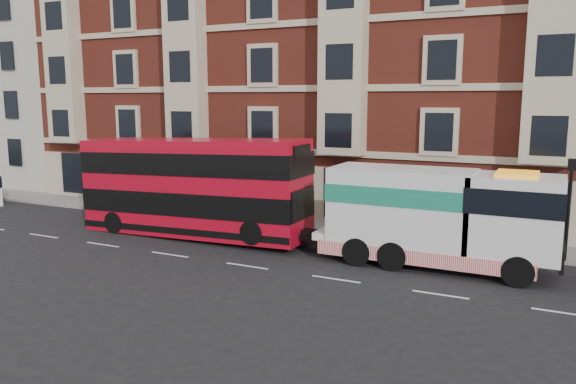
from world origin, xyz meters
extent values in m
plane|color=black|center=(0.00, 0.00, 0.00)|extent=(120.00, 120.00, 0.00)
cube|color=slate|center=(0.00, 7.50, 0.07)|extent=(90.00, 3.00, 0.15)
cube|color=maroon|center=(0.50, 15.00, 9.00)|extent=(45.00, 12.00, 18.00)
cube|color=#B8AFA1|center=(-30.00, 14.00, 8.00)|extent=(16.00, 10.00, 16.00)
cylinder|color=black|center=(-6.00, 6.20, 2.15)|extent=(0.14, 0.14, 4.00)
cube|color=black|center=(-6.00, 6.20, 4.25)|extent=(0.35, 0.15, 0.50)
cylinder|color=black|center=(12.00, 6.20, 2.15)|extent=(0.14, 0.14, 4.00)
cube|color=black|center=(12.00, 6.20, 4.25)|extent=(0.35, 0.15, 0.50)
cube|color=#B3091D|center=(-5.06, 3.35, 2.55)|extent=(12.16, 2.71, 4.78)
cube|color=black|center=(-5.06, 3.35, 1.85)|extent=(12.20, 2.77, 1.14)
cube|color=black|center=(-5.06, 3.35, 3.80)|extent=(12.20, 2.77, 1.09)
cylinder|color=black|center=(-9.19, 2.12, 0.56)|extent=(1.13, 0.35, 1.13)
cylinder|color=black|center=(-9.19, 4.58, 0.56)|extent=(1.13, 0.35, 1.13)
cylinder|color=black|center=(-0.94, 2.12, 0.89)|extent=(1.13, 0.35, 1.13)
cylinder|color=black|center=(-0.94, 4.58, 0.89)|extent=(1.13, 0.35, 1.13)
cube|color=silver|center=(6.94, 3.35, 1.03)|extent=(9.77, 2.50, 0.33)
cube|color=silver|center=(10.09, 3.35, 2.44)|extent=(3.47, 2.71, 3.15)
cube|color=silver|center=(5.64, 3.35, 2.50)|extent=(5.86, 2.71, 3.15)
cube|color=#1B7D5F|center=(5.64, 3.35, 3.04)|extent=(5.92, 2.75, 0.76)
cube|color=red|center=(6.72, 3.35, 0.65)|extent=(8.68, 2.77, 0.60)
cylinder|color=black|center=(10.41, 2.12, 0.60)|extent=(1.19, 0.38, 1.19)
cylinder|color=black|center=(10.41, 4.58, 0.60)|extent=(1.19, 0.38, 1.19)
cylinder|color=black|center=(5.64, 2.12, 0.60)|extent=(1.19, 0.43, 1.19)
cylinder|color=black|center=(5.64, 4.58, 0.60)|extent=(1.19, 0.43, 1.19)
cylinder|color=black|center=(4.12, 2.12, 0.60)|extent=(1.19, 0.43, 1.19)
cylinder|color=black|center=(4.12, 4.58, 0.60)|extent=(1.19, 0.43, 1.19)
imported|color=#1A1831|center=(-6.40, 6.91, 0.95)|extent=(0.61, 0.43, 1.60)
camera|label=1|loc=(11.47, -19.69, 6.95)|focal=35.00mm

